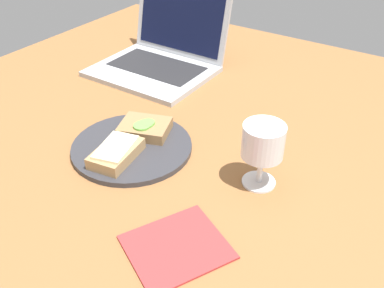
{
  "coord_description": "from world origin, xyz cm",
  "views": [
    {
      "loc": [
        42.74,
        -59.93,
        53.89
      ],
      "look_at": [
        6.19,
        -4.87,
        8.0
      ],
      "focal_mm": 40.0,
      "sensor_mm": 36.0,
      "label": 1
    }
  ],
  "objects": [
    {
      "name": "plate",
      "position": [
        -7.01,
        -7.23,
        3.56
      ],
      "size": [
        24.54,
        24.54,
        1.11
      ],
      "primitive_type": "cylinder",
      "color": "#333338",
      "rests_on": "wooden_table"
    },
    {
      "name": "sandwich_with_cheese",
      "position": [
        -6.43,
        -12.35,
        5.51
      ],
      "size": [
        8.32,
        11.91,
        2.94
      ],
      "color": "#A88456",
      "rests_on": "plate"
    },
    {
      "name": "wine_glass",
      "position": [
        19.38,
        -2.51,
        11.7
      ],
      "size": [
        7.52,
        7.52,
        12.38
      ],
      "color": "white",
      "rests_on": "wooden_table"
    },
    {
      "name": "laptop",
      "position": [
        -25.64,
        28.22,
        7.34
      ],
      "size": [
        30.73,
        29.35,
        21.16
      ],
      "color": "#ADAFB5",
      "rests_on": "wooden_table"
    },
    {
      "name": "sandwich_with_cucumber",
      "position": [
        -7.54,
        -2.16,
        5.36
      ],
      "size": [
        12.2,
        10.94,
        2.79
      ],
      "color": "#937047",
      "rests_on": "plate"
    },
    {
      "name": "wooden_table",
      "position": [
        0.0,
        0.0,
        1.5
      ],
      "size": [
        140.0,
        140.0,
        3.0
      ],
      "primitive_type": "cube",
      "color": "brown",
      "rests_on": "ground"
    },
    {
      "name": "napkin",
      "position": [
        15.83,
        -23.66,
        3.2
      ],
      "size": [
        18.34,
        19.08,
        0.4
      ],
      "primitive_type": "cube",
      "rotation": [
        0.0,
        0.0,
        -0.48
      ],
      "color": "#B23333",
      "rests_on": "wooden_table"
    }
  ]
}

